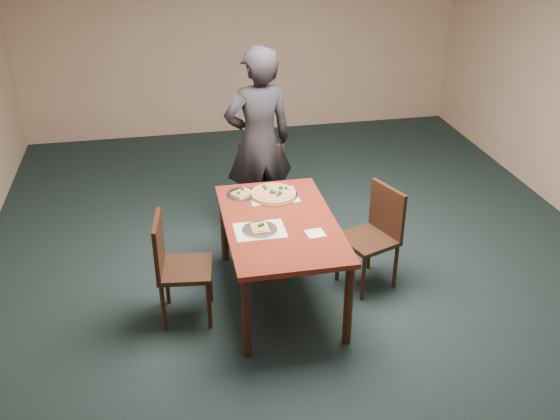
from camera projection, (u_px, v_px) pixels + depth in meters
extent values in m
plane|color=black|center=(311.00, 285.00, 5.57)|extent=(8.00, 8.00, 0.00)
plane|color=tan|center=(242.00, 31.00, 8.38)|extent=(6.00, 0.00, 6.00)
cube|color=#601B13|center=(280.00, 223.00, 5.08)|extent=(0.90, 1.50, 0.04)
cylinder|color=black|center=(247.00, 318.00, 4.59)|extent=(0.07, 0.07, 0.70)
cylinder|color=black|center=(224.00, 227.00, 5.78)|extent=(0.07, 0.07, 0.70)
cylinder|color=black|center=(348.00, 305.00, 4.72)|extent=(0.07, 0.07, 0.70)
cylinder|color=black|center=(306.00, 219.00, 5.92)|extent=(0.07, 0.07, 0.70)
cube|color=black|center=(258.00, 194.00, 6.16)|extent=(0.52, 0.52, 0.04)
cylinder|color=black|center=(238.00, 223.00, 6.13)|extent=(0.04, 0.04, 0.43)
cylinder|color=black|center=(243.00, 206.00, 6.45)|extent=(0.04, 0.04, 0.43)
cylinder|color=black|center=(274.00, 225.00, 6.10)|extent=(0.04, 0.04, 0.43)
cylinder|color=black|center=(277.00, 208.00, 6.42)|extent=(0.04, 0.04, 0.43)
cube|color=black|center=(259.00, 164.00, 6.22)|extent=(0.41, 0.15, 0.44)
cube|color=black|center=(185.00, 269.00, 4.98)|extent=(0.47, 0.47, 0.04)
cylinder|color=black|center=(209.00, 306.00, 4.94)|extent=(0.04, 0.04, 0.43)
cylinder|color=black|center=(163.00, 308.00, 4.92)|extent=(0.04, 0.04, 0.43)
cylinder|color=black|center=(210.00, 280.00, 5.26)|extent=(0.04, 0.04, 0.43)
cylinder|color=black|center=(167.00, 282.00, 5.23)|extent=(0.04, 0.04, 0.43)
cube|color=black|center=(159.00, 245.00, 4.85)|extent=(0.08, 0.42, 0.44)
cube|color=black|center=(368.00, 240.00, 5.39)|extent=(0.54, 0.54, 0.04)
cylinder|color=black|center=(338.00, 259.00, 5.55)|extent=(0.04, 0.04, 0.43)
cylinder|color=black|center=(369.00, 248.00, 5.71)|extent=(0.04, 0.04, 0.43)
cylinder|color=black|center=(363.00, 279.00, 5.28)|extent=(0.04, 0.04, 0.43)
cylinder|color=black|center=(396.00, 266.00, 5.45)|extent=(0.04, 0.04, 0.43)
cube|color=black|center=(387.00, 210.00, 5.36)|extent=(0.18, 0.41, 0.44)
imported|color=black|center=(259.00, 142.00, 6.07)|extent=(0.75, 0.56, 1.88)
cube|color=white|center=(273.00, 196.00, 5.47)|extent=(0.42, 0.32, 0.00)
cube|color=white|center=(260.00, 230.00, 4.93)|extent=(0.40, 0.30, 0.00)
cylinder|color=silver|center=(273.00, 195.00, 5.46)|extent=(0.43, 0.43, 0.01)
cylinder|color=#DB9D54|center=(273.00, 193.00, 5.45)|extent=(0.39, 0.39, 0.02)
cylinder|color=#E5BB77|center=(273.00, 192.00, 5.45)|extent=(0.35, 0.35, 0.01)
sphere|color=#154518|center=(272.00, 191.00, 5.42)|extent=(0.04, 0.04, 0.04)
sphere|color=#154518|center=(286.00, 188.00, 5.49)|extent=(0.03, 0.03, 0.03)
sphere|color=#154518|center=(266.00, 188.00, 5.49)|extent=(0.03, 0.03, 0.03)
sphere|color=#154518|center=(281.00, 188.00, 5.49)|extent=(0.04, 0.04, 0.04)
sphere|color=#154518|center=(280.00, 193.00, 5.40)|extent=(0.04, 0.04, 0.04)
sphere|color=#154518|center=(273.00, 192.00, 5.41)|extent=(0.03, 0.03, 0.03)
sphere|color=#154518|center=(275.00, 192.00, 5.42)|extent=(0.03, 0.03, 0.03)
sphere|color=#154518|center=(264.00, 186.00, 5.52)|extent=(0.03, 0.03, 0.03)
sphere|color=#154518|center=(278.00, 195.00, 5.37)|extent=(0.03, 0.03, 0.03)
cylinder|color=silver|center=(260.00, 230.00, 4.93)|extent=(0.28, 0.28, 0.01)
cube|color=#DB9D54|center=(260.00, 228.00, 4.92)|extent=(0.14, 0.17, 0.02)
cube|color=#E5BB77|center=(260.00, 227.00, 4.91)|extent=(0.11, 0.14, 0.01)
sphere|color=#154518|center=(260.00, 225.00, 4.91)|extent=(0.03, 0.03, 0.03)
sphere|color=#154518|center=(262.00, 224.00, 4.93)|extent=(0.03, 0.03, 0.03)
cylinder|color=silver|center=(243.00, 194.00, 5.48)|extent=(0.28, 0.28, 0.01)
cube|color=#DB9D54|center=(243.00, 193.00, 5.48)|extent=(0.21, 0.20, 0.02)
cube|color=#E5BB77|center=(242.00, 192.00, 5.47)|extent=(0.17, 0.16, 0.01)
sphere|color=#154518|center=(243.00, 189.00, 5.50)|extent=(0.03, 0.03, 0.03)
sphere|color=#154518|center=(239.00, 193.00, 5.43)|extent=(0.03, 0.03, 0.03)
cube|color=white|center=(315.00, 233.00, 4.88)|extent=(0.15, 0.15, 0.01)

